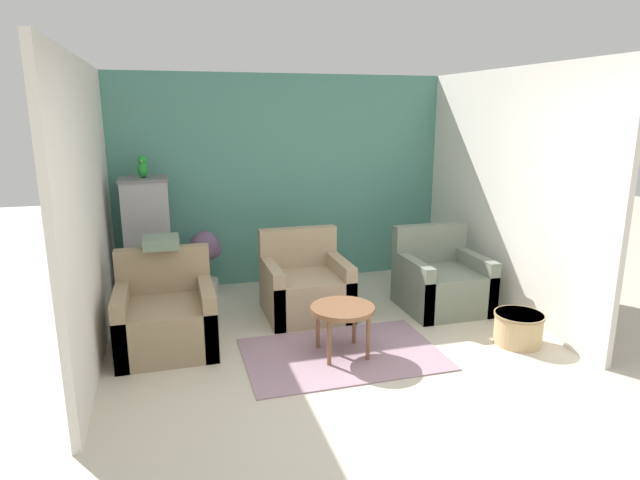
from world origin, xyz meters
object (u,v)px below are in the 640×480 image
(armchair_left, at_px, (166,318))
(armchair_middle, at_px, (305,288))
(coffee_table, at_px, (343,312))
(birdcage, at_px, (149,244))
(parrot, at_px, (143,167))
(potted_plant, at_px, (205,255))
(wicker_basket, at_px, (518,327))
(armchair_right, at_px, (441,283))

(armchair_left, bearing_deg, armchair_middle, 18.42)
(coffee_table, xyz_separation_m, birdcage, (-1.63, 1.78, 0.30))
(birdcage, xyz_separation_m, parrot, (-0.00, 0.00, 0.83))
(armchair_middle, bearing_deg, potted_plant, 136.76)
(wicker_basket, bearing_deg, armchair_right, 103.14)
(birdcage, height_order, wicker_basket, birdcage)
(coffee_table, bearing_deg, armchair_right, 29.89)
(armchair_right, height_order, birdcage, birdcage)
(armchair_middle, height_order, parrot, parrot)
(armchair_right, distance_m, wicker_basket, 1.07)
(coffee_table, bearing_deg, armchair_left, 158.87)
(armchair_left, height_order, armchair_right, same)
(birdcage, bearing_deg, coffee_table, -47.51)
(birdcage, height_order, potted_plant, birdcage)
(coffee_table, relative_size, armchair_middle, 0.65)
(armchair_middle, height_order, potted_plant, armchair_middle)
(armchair_right, relative_size, armchair_middle, 1.00)
(birdcage, distance_m, wicker_basket, 3.89)
(armchair_middle, distance_m, parrot, 2.13)
(armchair_middle, bearing_deg, coffee_table, -86.38)
(birdcage, bearing_deg, armchair_middle, -25.13)
(parrot, bearing_deg, potted_plant, 15.40)
(armchair_left, relative_size, armchair_right, 1.00)
(coffee_table, xyz_separation_m, parrot, (-1.63, 1.79, 1.13))
(potted_plant, relative_size, wicker_basket, 1.69)
(birdcage, distance_m, parrot, 0.83)
(coffee_table, xyz_separation_m, wicker_basket, (1.64, -0.23, -0.24))
(armchair_middle, distance_m, wicker_basket, 2.14)
(coffee_table, bearing_deg, wicker_basket, -7.92)
(armchair_middle, bearing_deg, armchair_left, -161.58)
(coffee_table, bearing_deg, birdcage, 132.49)
(coffee_table, height_order, armchair_middle, armchair_middle)
(coffee_table, relative_size, wicker_basket, 1.25)
(armchair_right, height_order, parrot, parrot)
(wicker_basket, bearing_deg, coffee_table, 172.08)
(armchair_middle, distance_m, potted_plant, 1.34)
(coffee_table, bearing_deg, potted_plant, 117.77)
(armchair_left, bearing_deg, armchair_right, 4.57)
(armchair_left, distance_m, birdcage, 1.29)
(armchair_middle, xyz_separation_m, birdcage, (-1.57, 0.74, 0.41))
(armchair_left, relative_size, potted_plant, 1.14)
(birdcage, distance_m, potted_plant, 0.67)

